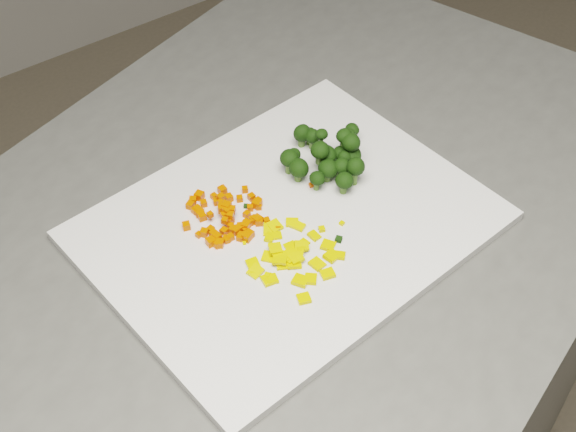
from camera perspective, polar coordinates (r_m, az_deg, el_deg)
counter_block at (r=1.33m, az=0.07°, el=-12.95°), size 1.18×0.98×0.90m
cutting_board at (r=0.94m, az=-0.00°, el=-0.67°), size 0.47×0.38×0.01m
carrot_pile at (r=0.93m, az=-4.45°, el=0.53°), size 0.10×0.10×0.03m
pepper_pile at (r=0.89m, az=0.41°, el=-2.88°), size 0.11×0.11×0.02m
broccoli_pile at (r=0.98m, az=3.22°, el=4.66°), size 0.12×0.12×0.05m
carrot_cube_0 at (r=0.93m, az=-4.40°, el=0.36°), size 0.01×0.01×0.01m
carrot_cube_1 at (r=0.94m, az=-6.13°, el=-0.04°), size 0.01×0.01×0.01m
carrot_cube_2 at (r=0.92m, az=-3.72°, el=-1.04°), size 0.01×0.01×0.01m
carrot_cube_3 at (r=0.93m, az=-4.10°, el=-0.70°), size 0.01×0.01×0.01m
carrot_cube_4 at (r=0.94m, az=-4.27°, el=0.13°), size 0.01×0.01×0.01m
carrot_cube_5 at (r=0.91m, az=-5.14°, el=-1.65°), size 0.01×0.01×0.01m
carrot_cube_6 at (r=0.92m, az=-5.29°, el=-1.30°), size 0.01×0.01×0.01m
carrot_cube_7 at (r=0.93m, az=-2.20°, el=-0.28°), size 0.01×0.01×0.01m
carrot_cube_8 at (r=0.93m, az=-2.48°, el=-0.28°), size 0.01×0.01×0.01m
carrot_cube_9 at (r=0.92m, az=-3.92°, el=-0.99°), size 0.01×0.01×0.01m
carrot_cube_10 at (r=0.96m, az=-4.69°, el=1.84°), size 0.01×0.01×0.01m
carrot_cube_11 at (r=0.95m, az=-6.97°, el=0.76°), size 0.01×0.01×0.01m
carrot_cube_12 at (r=0.92m, az=-3.04°, el=-0.69°), size 0.01×0.01×0.01m
carrot_cube_13 at (r=0.91m, az=-5.05°, el=-1.49°), size 0.01×0.01×0.01m
carrot_cube_14 at (r=0.95m, az=-2.13°, el=1.10°), size 0.01×0.01×0.01m
carrot_cube_15 at (r=0.93m, az=-5.56°, el=0.10°), size 0.01×0.01×0.01m
carrot_cube_16 at (r=0.93m, az=-4.35°, el=-0.23°), size 0.01×0.01×0.01m
carrot_cube_17 at (r=0.93m, az=-4.20°, el=-0.29°), size 0.01×0.01×0.01m
carrot_cube_18 at (r=0.94m, az=-6.25°, el=0.19°), size 0.01×0.01×0.01m
carrot_cube_19 at (r=0.91m, az=-4.45°, el=-1.59°), size 0.01×0.01×0.01m
carrot_cube_20 at (r=0.92m, az=-5.51°, el=-0.96°), size 0.01×0.01×0.01m
carrot_cube_21 at (r=0.91m, az=-2.77°, el=-1.32°), size 0.01×0.01×0.01m
carrot_cube_22 at (r=0.91m, az=-4.83°, el=-1.87°), size 0.01×0.01×0.01m
carrot_cube_23 at (r=0.92m, az=-5.98°, el=-1.18°), size 0.01×0.01×0.01m
carrot_cube_24 at (r=0.96m, az=-4.23°, el=1.30°), size 0.01×0.01×0.01m
carrot_cube_25 at (r=0.95m, az=-4.79°, el=1.33°), size 0.01×0.01×0.01m
carrot_cube_26 at (r=0.91m, az=-3.43°, el=-1.56°), size 0.01×0.01×0.01m
carrot_cube_27 at (r=0.93m, az=-4.35°, el=0.37°), size 0.01×0.01×0.01m
carrot_cube_28 at (r=0.93m, az=-4.69°, el=0.55°), size 0.01×0.01×0.01m
carrot_cube_29 at (r=0.92m, az=-4.52°, el=-0.32°), size 0.01×0.01×0.01m
carrot_cube_30 at (r=0.91m, az=-3.38°, el=-1.37°), size 0.01×0.01×0.01m
carrot_cube_31 at (r=0.95m, az=-4.69°, el=0.99°), size 0.01×0.01×0.01m
carrot_cube_32 at (r=0.92m, az=-6.37°, el=-1.33°), size 0.01×0.01×0.01m
carrot_cube_33 at (r=0.92m, az=-3.20°, el=-1.35°), size 0.01×0.01×0.01m
carrot_cube_34 at (r=0.93m, az=-4.01°, el=0.45°), size 0.01×0.01×0.01m
carrot_cube_35 at (r=0.93m, az=-2.07°, el=-0.40°), size 0.01×0.01×0.01m
carrot_cube_36 at (r=0.93m, az=-1.53°, el=-0.34°), size 0.01×0.01×0.01m
carrot_cube_37 at (r=0.92m, az=-2.96°, el=-0.58°), size 0.01×0.01×0.01m
carrot_cube_38 at (r=0.95m, az=-6.02°, el=0.90°), size 0.01×0.01×0.01m
carrot_cube_39 at (r=0.95m, az=-3.46°, el=1.24°), size 0.01×0.01×0.01m
carrot_cube_40 at (r=0.91m, az=-5.07°, el=-1.98°), size 0.01×0.01×0.01m
carrot_cube_41 at (r=0.91m, az=-2.94°, el=-1.49°), size 0.01×0.01×0.01m
carrot_cube_42 at (r=0.91m, az=-5.52°, el=-1.83°), size 0.01×0.01×0.01m
carrot_cube_43 at (r=0.94m, az=-6.41°, el=0.23°), size 0.01×0.01×0.01m
carrot_cube_44 at (r=0.94m, az=-4.82°, el=0.97°), size 0.01×0.01×0.01m
carrot_cube_45 at (r=0.91m, az=-4.11°, el=-1.52°), size 0.01×0.01×0.01m
carrot_cube_46 at (r=0.94m, az=-2.70°, el=0.59°), size 0.01×0.01×0.01m
carrot_cube_47 at (r=0.96m, az=-2.62°, el=1.37°), size 0.01×0.01×0.01m
carrot_cube_48 at (r=0.95m, az=-6.62°, el=0.40°), size 0.01×0.01×0.01m
carrot_cube_49 at (r=0.92m, az=-4.57°, el=-1.09°), size 0.01×0.01×0.01m
carrot_cube_50 at (r=0.96m, az=-6.78°, el=1.11°), size 0.01×0.01×0.01m
carrot_cube_51 at (r=0.91m, az=-4.86°, el=-1.96°), size 0.01×0.01×0.01m
carrot_cube_52 at (r=0.92m, az=-3.09°, el=-0.97°), size 0.01×0.01×0.01m
carrot_cube_53 at (r=0.92m, az=-4.12°, el=0.03°), size 0.01×0.01×0.01m
carrot_cube_54 at (r=0.92m, az=-3.39°, el=-0.77°), size 0.01×0.01×0.01m
carrot_cube_55 at (r=0.95m, az=-5.11°, el=1.03°), size 0.01×0.01×0.01m
carrot_cube_56 at (r=0.93m, az=-4.39°, el=0.70°), size 0.01×0.01×0.01m
carrot_cube_57 at (r=0.92m, az=-3.63°, el=-0.94°), size 0.01×0.01×0.01m
carrot_cube_58 at (r=0.97m, az=-3.08°, el=1.89°), size 0.01×0.01×0.01m
carrot_cube_59 at (r=0.95m, az=-2.23°, el=0.86°), size 0.01×0.01×0.01m
carrot_cube_60 at (r=0.94m, az=-2.96°, el=0.12°), size 0.01×0.01×0.01m
carrot_cube_61 at (r=0.91m, az=-4.96°, el=-1.98°), size 0.01×0.01×0.01m
carrot_cube_62 at (r=0.94m, az=-2.09°, el=0.64°), size 0.01×0.01×0.01m
carrot_cube_63 at (r=0.93m, az=-4.60°, el=0.08°), size 0.01×0.01×0.01m
carrot_cube_64 at (r=0.91m, az=-4.36°, el=-1.72°), size 0.01×0.01×0.01m
carrot_cube_65 at (r=0.95m, az=-6.45°, el=0.46°), size 0.01×0.01×0.01m
carrot_cube_66 at (r=0.96m, az=-5.29°, el=1.40°), size 0.01×0.01×0.01m
carrot_cube_67 at (r=0.93m, az=-7.24°, el=-0.70°), size 0.01×0.01×0.01m
carrot_cube_68 at (r=0.96m, az=-6.32°, el=1.45°), size 0.01×0.01×0.01m
carrot_cube_69 at (r=0.94m, az=-4.10°, el=0.35°), size 0.01×0.01×0.01m
pepper_chunk_0 at (r=0.89m, az=3.14°, el=-2.85°), size 0.02×0.02×0.01m
pepper_chunk_1 at (r=0.89m, az=-0.91°, el=-2.34°), size 0.02×0.02×0.01m
pepper_chunk_2 at (r=0.91m, az=1.03°, el=-2.00°), size 0.02×0.01×0.00m
pepper_chunk_3 at (r=0.92m, az=-0.93°, el=-0.72°), size 0.01×0.02×0.01m
pepper_chunk_4 at (r=0.90m, az=0.89°, el=-2.24°), size 0.01×0.02×0.01m
pepper_chunk_5 at (r=0.89m, az=0.55°, el=-2.72°), size 0.02×0.02×0.01m
pepper_chunk_6 at (r=0.88m, az=2.83°, el=-4.13°), size 0.02×0.02×0.01m
pepper_chunk_7 at (r=0.89m, az=0.58°, el=-3.00°), size 0.02×0.02×0.01m
pepper_chunk_8 at (r=0.89m, az=-0.31°, el=-3.40°), size 0.02×0.02×0.00m
pepper_chunk_9 at (r=0.89m, az=-1.26°, el=-2.94°), size 0.02×0.02×0.00m
pepper_chunk_10 at (r=0.89m, az=0.41°, el=-3.30°), size 0.02×0.02×0.01m
pepper_chunk_11 at (r=0.90m, az=0.98°, el=-2.12°), size 0.02×0.02×0.01m
pepper_chunk_12 at (r=0.90m, az=3.55°, el=-2.79°), size 0.02×0.02×0.01m
pepper_chunk_13 at (r=0.89m, az=-0.52°, el=-2.98°), size 0.02×0.02×0.00m
pepper_chunk_14 at (r=0.89m, az=0.14°, el=-3.12°), size 0.02×0.01×0.01m
pepper_chunk_15 at (r=0.88m, az=-2.43°, el=-3.64°), size 0.02×0.02×0.01m
pepper_chunk_16 at (r=0.87m, az=-1.41°, el=-4.56°), size 0.02×0.02×0.01m
pepper_chunk_17 at (r=0.91m, az=1.87°, el=-1.41°), size 0.01×0.02×0.01m
pepper_chunk_18 at (r=0.90m, az=0.24°, el=-2.28°), size 0.02×0.02×0.01m
pepper_chunk_19 at (r=0.92m, az=0.62°, el=-0.67°), size 0.02×0.02×0.01m
pepper_chunk_20 at (r=0.93m, az=0.30°, el=-0.47°), size 0.02×0.02×0.01m
pepper_chunk_21 at (r=0.87m, az=-1.17°, el=-4.49°), size 0.02×0.02×0.01m
pepper_chunk_22 at (r=0.92m, az=-1.41°, el=-0.98°), size 0.02×0.02×0.01m
pepper_chunk_23 at (r=0.91m, az=-1.02°, el=-1.44°), size 0.02×0.02×0.00m
pepper_chunk_24 at (r=0.86m, az=1.14°, el=-5.88°), size 0.02×0.02×0.01m
pepper_chunk_25 at (r=0.88m, az=-2.33°, el=-3.98°), size 0.02×0.02×0.01m
pepper_chunk_26 at (r=0.91m, az=2.87°, el=-2.10°), size 0.02×0.02×0.01m
pepper_chunk_27 at (r=0.89m, az=2.08°, el=-3.43°), size 0.02×0.02×0.01m
pepper_chunk_28 at (r=0.89m, az=0.01°, el=-2.93°), size 0.02×0.02×0.01m
pepper_chunk_29 at (r=0.91m, az=-1.32°, el=-1.53°), size 0.02×0.02×0.01m
pepper_chunk_30 at (r=0.89m, az=-2.49°, el=-3.48°), size 0.02×0.02×0.01m
pepper_chunk_31 at (r=0.89m, az=-0.45°, el=-2.98°), size 0.02×0.02×0.01m
pepper_chunk_32 at (r=0.87m, az=0.90°, el=-4.61°), size 0.02×0.02×0.01m
pepper_chunk_33 at (r=0.88m, az=-0.60°, el=-3.17°), size 0.02×0.02×0.01m
pepper_chunk_34 at (r=0.87m, az=1.62°, el=-4.49°), size 0.02×0.02×0.00m
broccoli_floret_0 at (r=0.98m, az=0.06°, el=3.83°), size 0.03×0.03×0.03m
broccoli_floret_1 at (r=0.99m, az=2.70°, el=4.11°), size 0.03×0.03×0.03m
broccoli_floret_2 at (r=0.99m, az=3.75°, el=4.20°), size 0.03×0.03×0.03m
broccoli_floret_3 at (r=0.97m, az=0.72°, el=3.20°), size 0.03×0.03×0.03m
broccoli_floret_4 at (r=0.96m, az=2.04°, el=2.45°), size 0.02×0.02×0.02m
broccoli_floret_5 at (r=0.98m, az=3.95°, el=5.31°), size 0.03×0.03×0.03m
broccoli_floret_6 at (r=1.02m, az=1.72°, el=5.43°), size 0.03×0.03×0.03m
broccoli_floret_7 at (r=0.97m, az=2.81°, el=3.19°), size 0.03×0.03×0.03m
broccoli_floret_8 at (r=0.97m, az=3.79°, el=3.26°), size 0.03×0.03×0.03m
broccoli_floret_9 at (r=0.97m, az=2.23°, el=4.46°), size 0.03×0.03×0.03m
broccoli_floret_10 at (r=0.98m, az=3.99°, el=3.87°), size 0.02×0.02×0.03m
broccoli_floret_11 at (r=1.03m, az=4.53°, el=5.87°), size 0.02×0.02×0.03m
broccoli_floret_12 at (r=1.02m, az=4.30°, el=5.45°), size 0.02×0.02×0.03m
broccoli_floret_13 at (r=0.99m, az=2.36°, el=5.44°), size 0.02×0.02×0.03m
broccoli_floret_14 at (r=0.98m, az=4.43°, el=4.85°), size 0.03×0.03×0.04m
broccoli_floret_15 at (r=1.02m, az=1.50°, el=5.65°), size 0.02×0.02×0.02m
broccoli_floret_16 at (r=0.99m, az=4.42°, el=4.17°), size 0.04×0.04×0.03m
broccoli_floret_17 at (r=1.02m, az=0.97°, el=5.66°), size 0.03×0.03×0.03m
broccoli_floret_18 at (r=0.96m, az=3.98°, el=2.29°), size 0.03×0.03×0.03m
broccoli_floret_19 at (r=0.97m, az=4.76°, el=3.11°), size 0.03×0.03×0.04m
broccoli_floret_20 at (r=0.99m, az=0.40°, el=4.09°), size 0.02×0.02×0.03m
stray_bit_0 at (r=0.94m, az=-4.43°, el=0.28°), size 0.01×0.01×0.01m
stray_bit_1 at (r=0.91m, az=-3.12°, el=-1.93°), size 0.01×0.01×0.00m
stray_bit_2 at (r=0.91m, az=3.62°, el=-1.66°), size 0.01×0.01×0.01m
stray_bit_3 at (r=0.95m, az=-3.01°, el=0.71°), size 0.01×0.01×0.00m
stray_bit_4 at (r=0.92m, az=-0.71°, el=-0.80°), size 0.01×0.01×0.00m
stray_bit_5 at (r=0.90m, az=0.55°, el=-2.14°), size 0.01×0.01×0.00m
stray_bit_6 at (r=0.89m, az=-0.97°, el=-3.37°), size 0.01×0.01×0.00m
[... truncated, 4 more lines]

